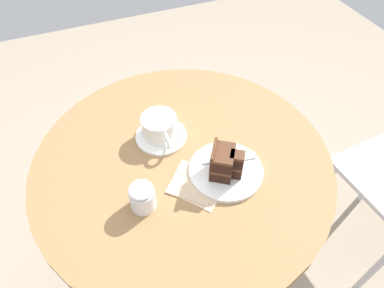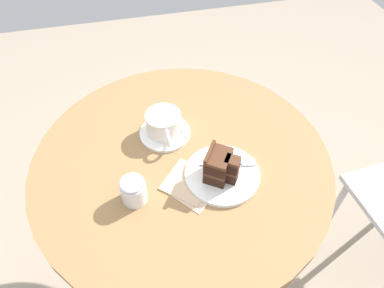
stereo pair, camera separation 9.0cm
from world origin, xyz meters
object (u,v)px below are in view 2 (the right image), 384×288
object	(u,v)px
napkin	(192,183)
teaspoon	(181,130)
coffee_cup	(164,123)
cake_slice	(220,166)
sugar_pot	(133,190)
fork	(235,163)
saucer	(165,133)
cake_plate	(222,174)

from	to	relation	value
napkin	teaspoon	bearing A→B (deg)	176.38
coffee_cup	cake_slice	xyz separation A→B (m)	(0.19, 0.11, 0.01)
sugar_pot	fork	bearing A→B (deg)	98.29
saucer	napkin	world-z (taller)	saucer
saucer	cake_slice	xyz separation A→B (m)	(0.19, 0.10, 0.05)
coffee_cup	cake_plate	world-z (taller)	coffee_cup
coffee_cup	sugar_pot	xyz separation A→B (m)	(0.20, -0.11, -0.00)
cake_plate	fork	world-z (taller)	fork
sugar_pot	coffee_cup	bearing A→B (deg)	151.33
napkin	fork	bearing A→B (deg)	103.11
saucer	fork	xyz separation A→B (m)	(0.16, 0.16, 0.01)
coffee_cup	sugar_pot	distance (m)	0.23
teaspoon	napkin	size ratio (longest dim) A/B	0.55
coffee_cup	napkin	distance (m)	0.20
fork	teaspoon	bearing A→B (deg)	135.99
cake_slice	napkin	size ratio (longest dim) A/B	0.53
cake_slice	fork	size ratio (longest dim) A/B	0.64
cake_slice	fork	distance (m)	0.07
cake_plate	cake_slice	world-z (taller)	cake_slice
saucer	teaspoon	world-z (taller)	teaspoon
fork	napkin	xyz separation A→B (m)	(0.03, -0.12, -0.01)
saucer	teaspoon	size ratio (longest dim) A/B	1.51
fork	cake_plate	bearing A→B (deg)	-140.46
sugar_pot	cake_slice	bearing A→B (deg)	92.64
napkin	sugar_pot	world-z (taller)	sugar_pot
teaspoon	cake_plate	bearing A→B (deg)	-1.64
cake_slice	napkin	distance (m)	0.09
napkin	sugar_pot	xyz separation A→B (m)	(0.01, -0.15, 0.04)
teaspoon	coffee_cup	bearing A→B (deg)	-121.59
fork	sugar_pot	distance (m)	0.27
coffee_cup	sugar_pot	bearing A→B (deg)	-28.67
saucer	teaspoon	xyz separation A→B (m)	(0.00, 0.05, 0.01)
cake_slice	napkin	xyz separation A→B (m)	(-0.00, -0.07, -0.05)
cake_plate	cake_slice	size ratio (longest dim) A/B	2.05
coffee_cup	teaspoon	distance (m)	0.06
saucer	fork	world-z (taller)	fork
teaspoon	napkin	bearing A→B (deg)	-26.79
sugar_pot	teaspoon	bearing A→B (deg)	140.89
teaspoon	cake_slice	world-z (taller)	cake_slice
napkin	coffee_cup	bearing A→B (deg)	-169.24
teaspoon	saucer	bearing A→B (deg)	-118.58
cake_plate	fork	xyz separation A→B (m)	(-0.02, 0.04, 0.01)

